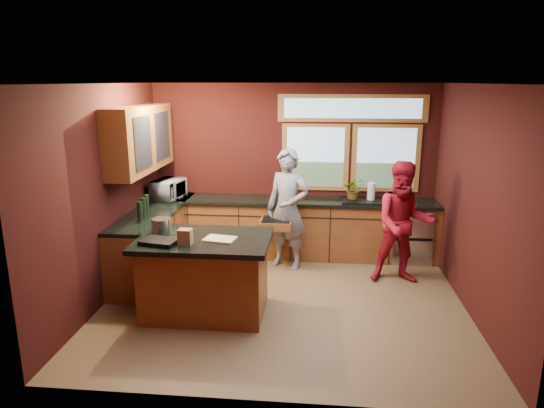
# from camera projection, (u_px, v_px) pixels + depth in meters

# --- Properties ---
(floor) EXTENTS (4.50, 4.50, 0.00)m
(floor) POSITION_uv_depth(u_px,v_px,m) (284.00, 301.00, 6.18)
(floor) COLOR brown
(floor) RESTS_ON ground
(room_shell) EXTENTS (4.52, 4.02, 2.71)m
(room_shell) POSITION_uv_depth(u_px,v_px,m) (239.00, 157.00, 6.11)
(room_shell) COLOR black
(room_shell) RESTS_ON ground
(back_counter) EXTENTS (4.50, 0.64, 0.93)m
(back_counter) POSITION_uv_depth(u_px,v_px,m) (304.00, 228.00, 7.69)
(back_counter) COLOR brown
(back_counter) RESTS_ON floor
(left_counter) EXTENTS (0.64, 2.30, 0.93)m
(left_counter) POSITION_uv_depth(u_px,v_px,m) (155.00, 241.00, 7.07)
(left_counter) COLOR brown
(left_counter) RESTS_ON floor
(island) EXTENTS (1.55, 1.05, 0.95)m
(island) POSITION_uv_depth(u_px,v_px,m) (205.00, 275.00, 5.78)
(island) COLOR brown
(island) RESTS_ON floor
(person_grey) EXTENTS (0.76, 0.64, 1.79)m
(person_grey) POSITION_uv_depth(u_px,v_px,m) (288.00, 209.00, 7.14)
(person_grey) COLOR slate
(person_grey) RESTS_ON floor
(person_red) EXTENTS (0.85, 0.67, 1.70)m
(person_red) POSITION_uv_depth(u_px,v_px,m) (403.00, 223.00, 6.59)
(person_red) COLOR maroon
(person_red) RESTS_ON floor
(microwave) EXTENTS (0.47, 0.62, 0.31)m
(microwave) POSITION_uv_depth(u_px,v_px,m) (168.00, 189.00, 7.55)
(microwave) COLOR #999999
(microwave) RESTS_ON left_counter
(potted_plant) EXTENTS (0.31, 0.27, 0.34)m
(potted_plant) POSITION_uv_depth(u_px,v_px,m) (354.00, 189.00, 7.51)
(potted_plant) COLOR #999999
(potted_plant) RESTS_ON back_counter
(paper_towel) EXTENTS (0.12, 0.12, 0.28)m
(paper_towel) POSITION_uv_depth(u_px,v_px,m) (371.00, 192.00, 7.45)
(paper_towel) COLOR silver
(paper_towel) RESTS_ON back_counter
(cutting_board) EXTENTS (0.39, 0.31, 0.02)m
(cutting_board) POSITION_uv_depth(u_px,v_px,m) (220.00, 239.00, 5.60)
(cutting_board) COLOR tan
(cutting_board) RESTS_ON island
(stock_pot) EXTENTS (0.24, 0.24, 0.18)m
(stock_pot) POSITION_uv_depth(u_px,v_px,m) (162.00, 226.00, 5.84)
(stock_pot) COLOR #ACACB1
(stock_pot) RESTS_ON island
(paper_bag) EXTENTS (0.16, 0.13, 0.18)m
(paper_bag) POSITION_uv_depth(u_px,v_px,m) (185.00, 237.00, 5.42)
(paper_bag) COLOR brown
(paper_bag) RESTS_ON island
(black_tray) EXTENTS (0.45, 0.36, 0.05)m
(black_tray) POSITION_uv_depth(u_px,v_px,m) (160.00, 242.00, 5.46)
(black_tray) COLOR black
(black_tray) RESTS_ON island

